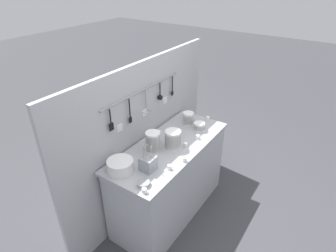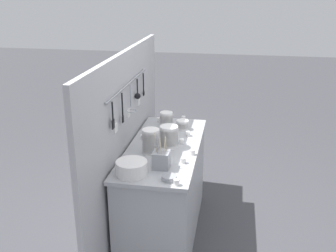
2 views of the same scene
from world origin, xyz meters
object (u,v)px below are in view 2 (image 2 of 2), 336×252
at_px(bowl_stack_wide_centre, 166,119).
at_px(cup_edge_far, 182,141).
at_px(cup_mid_row, 184,118).
at_px(cup_back_left, 162,157).
at_px(cup_by_caddy, 183,161).
at_px(steel_mixing_bowl, 169,178).
at_px(cup_back_right, 192,152).
at_px(plate_stack, 132,168).
at_px(cutlery_caddy, 161,159).
at_px(cup_front_left, 176,182).
at_px(bowl_stack_short_front, 182,125).
at_px(bowl_stack_tall_left, 151,141).
at_px(cup_beside_plates, 188,134).
at_px(cup_front_right, 159,120).
at_px(cup_edge_near, 168,121).
at_px(cup_centre, 143,137).
at_px(bowl_stack_back_corner, 169,136).

relative_size(bowl_stack_wide_centre, cup_edge_far, 3.46).
bearing_deg(cup_mid_row, bowl_stack_wide_centre, 147.46).
height_order(cup_back_left, cup_by_caddy, same).
relative_size(steel_mixing_bowl, cup_edge_far, 2.59).
bearing_deg(cup_back_right, cup_mid_row, 12.69).
bearing_deg(plate_stack, cutlery_caddy, -52.26).
bearing_deg(cup_edge_far, cup_front_left, -174.54).
bearing_deg(cup_front_left, cup_edge_far, 5.46).
bearing_deg(plate_stack, cup_back_right, -43.08).
relative_size(bowl_stack_short_front, cup_back_left, 2.78).
bearing_deg(steel_mixing_bowl, bowl_stack_tall_left, 27.47).
bearing_deg(bowl_stack_wide_centre, cup_beside_plates, -130.90).
bearing_deg(steel_mixing_bowl, cup_front_right, 14.57).
bearing_deg(cup_front_right, cup_edge_near, -95.90).
bearing_deg(bowl_stack_short_front, cup_back_left, 174.48).
xyz_separation_m(cutlery_caddy, cup_edge_far, (0.50, -0.08, -0.05)).
relative_size(cutlery_caddy, cup_by_caddy, 6.52).
bearing_deg(cup_centre, cup_by_caddy, -135.28).
distance_m(bowl_stack_back_corner, plate_stack, 0.60).
relative_size(bowl_stack_short_front, bowl_stack_tall_left, 0.57).
distance_m(bowl_stack_short_front, bowl_stack_wide_centre, 0.17).
bearing_deg(cup_edge_near, cup_centre, 163.14).
distance_m(bowl_stack_tall_left, cup_by_caddy, 0.34).
height_order(bowl_stack_tall_left, cup_mid_row, bowl_stack_tall_left).
bearing_deg(bowl_stack_back_corner, plate_stack, 162.42).
bearing_deg(cup_back_left, cup_mid_row, -2.58).
relative_size(bowl_stack_short_front, cup_mid_row, 2.78).
bearing_deg(cutlery_caddy, bowl_stack_wide_centre, 7.75).
xyz_separation_m(bowl_stack_back_corner, bowl_stack_wide_centre, (0.48, 0.11, -0.02)).
height_order(cup_mid_row, cup_front_right, same).
relative_size(cutlery_caddy, cup_mid_row, 6.52).
bearing_deg(cup_centre, cup_mid_row, -26.62).
relative_size(plate_stack, cup_centre, 5.46).
bearing_deg(cutlery_caddy, plate_stack, 127.74).
xyz_separation_m(cutlery_caddy, cup_back_right, (0.28, -0.21, -0.05)).
bearing_deg(cup_centre, cutlery_caddy, -153.15).
xyz_separation_m(bowl_stack_short_front, bowl_stack_tall_left, (-0.61, 0.18, 0.06)).
relative_size(cup_beside_plates, cup_edge_near, 1.00).
bearing_deg(cup_back_left, steel_mixing_bowl, -160.19).
xyz_separation_m(bowl_stack_short_front, cup_mid_row, (0.26, 0.03, -0.02)).
bearing_deg(cup_beside_plates, cup_mid_row, 13.37).
height_order(cup_back_left, cup_back_right, same).
distance_m(cup_back_left, cup_centre, 0.46).
distance_m(plate_stack, cutlery_caddy, 0.25).
height_order(bowl_stack_back_corner, cup_back_left, bowl_stack_back_corner).
distance_m(bowl_stack_short_front, cup_front_right, 0.31).
distance_m(bowl_stack_tall_left, cup_front_left, 0.59).
bearing_deg(cup_by_caddy, plate_stack, 126.29).
height_order(cutlery_caddy, cup_mid_row, cutlery_caddy).
distance_m(bowl_stack_back_corner, cup_front_right, 0.65).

